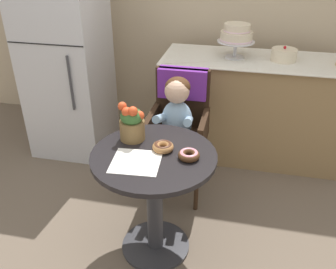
{
  "coord_description": "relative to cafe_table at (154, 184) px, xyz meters",
  "views": [
    {
      "loc": [
        0.45,
        -1.68,
        1.83
      ],
      "look_at": [
        0.05,
        0.15,
        0.77
      ],
      "focal_mm": 39.17,
      "sensor_mm": 36.0,
      "label": 1
    }
  ],
  "objects": [
    {
      "name": "ground_plane",
      "position": [
        0.0,
        0.0,
        -0.51
      ],
      "size": [
        8.0,
        8.0,
        0.0
      ],
      "primitive_type": "plane",
      "color": "#6B5B4C"
    },
    {
      "name": "cafe_table",
      "position": [
        0.0,
        0.0,
        0.0
      ],
      "size": [
        0.72,
        0.72,
        0.72
      ],
      "color": "black",
      "rests_on": "ground"
    },
    {
      "name": "wicker_chair",
      "position": [
        0.02,
        0.7,
        0.13
      ],
      "size": [
        0.42,
        0.45,
        0.95
      ],
      "rotation": [
        0.0,
        0.0,
        0.11
      ],
      "color": "#332114",
      "rests_on": "ground"
    },
    {
      "name": "seated_child",
      "position": [
        0.02,
        0.54,
        0.17
      ],
      "size": [
        0.27,
        0.32,
        0.73
      ],
      "color": "#8CADCC",
      "rests_on": "ground"
    },
    {
      "name": "paper_napkin",
      "position": [
        -0.07,
        -0.1,
        0.21
      ],
      "size": [
        0.28,
        0.27,
        0.0
      ],
      "primitive_type": "cube",
      "rotation": [
        0.0,
        0.0,
        0.08
      ],
      "color": "white",
      "rests_on": "cafe_table"
    },
    {
      "name": "donut_front",
      "position": [
        0.2,
        0.0,
        0.24
      ],
      "size": [
        0.12,
        0.12,
        0.04
      ],
      "color": "#4C2D19",
      "rests_on": "cafe_table"
    },
    {
      "name": "donut_mid",
      "position": [
        0.04,
        0.05,
        0.24
      ],
      "size": [
        0.12,
        0.12,
        0.04
      ],
      "color": "#AD7542",
      "rests_on": "cafe_table"
    },
    {
      "name": "flower_vase",
      "position": [
        -0.17,
        0.14,
        0.32
      ],
      "size": [
        0.15,
        0.15,
        0.24
      ],
      "color": "brown",
      "rests_on": "cafe_table"
    },
    {
      "name": "display_counter",
      "position": [
        0.55,
        1.3,
        -0.05
      ],
      "size": [
        1.56,
        0.62,
        0.9
      ],
      "color": "#93754C",
      "rests_on": "ground"
    },
    {
      "name": "tiered_cake_stand",
      "position": [
        0.36,
        1.3,
        0.58
      ],
      "size": [
        0.3,
        0.3,
        0.27
      ],
      "color": "silver",
      "rests_on": "display_counter"
    },
    {
      "name": "round_layer_cake",
      "position": [
        0.74,
        1.31,
        0.44
      ],
      "size": [
        0.2,
        0.2,
        0.12
      ],
      "color": "beige",
      "rests_on": "display_counter"
    },
    {
      "name": "refrigerator",
      "position": [
        -1.05,
        1.1,
        0.34
      ],
      "size": [
        0.64,
        0.63,
        1.7
      ],
      "color": "silver",
      "rests_on": "ground"
    }
  ]
}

